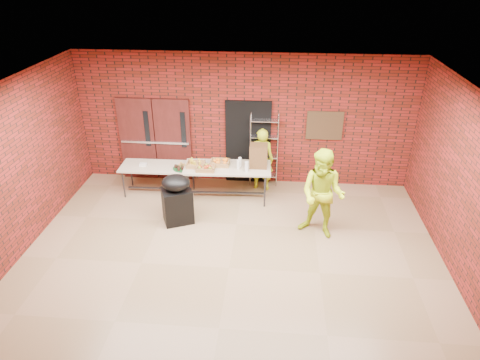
{
  "coord_description": "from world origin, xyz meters",
  "views": [
    {
      "loc": [
        0.73,
        -6.16,
        5.11
      ],
      "look_at": [
        0.08,
        1.4,
        1.1
      ],
      "focal_mm": 32.0,
      "sensor_mm": 36.0,
      "label": 1
    }
  ],
  "objects_px": {
    "table_left": "(158,168)",
    "table_right": "(227,169)",
    "wire_rack": "(264,150)",
    "volunteer_man": "(322,194)",
    "covered_grill": "(177,199)",
    "volunteer_woman": "(262,159)",
    "coffee_dispenser": "(259,156)"
  },
  "relations": [
    {
      "from": "volunteer_man",
      "to": "coffee_dispenser",
      "type": "bearing_deg",
      "value": 157.83
    },
    {
      "from": "table_right",
      "to": "covered_grill",
      "type": "distance_m",
      "value": 1.45
    },
    {
      "from": "table_right",
      "to": "volunteer_man",
      "type": "bearing_deg",
      "value": -35.51
    },
    {
      "from": "table_left",
      "to": "volunteer_woman",
      "type": "height_order",
      "value": "volunteer_woman"
    },
    {
      "from": "coffee_dispenser",
      "to": "wire_rack",
      "type": "bearing_deg",
      "value": 81.44
    },
    {
      "from": "table_right",
      "to": "covered_grill",
      "type": "height_order",
      "value": "covered_grill"
    },
    {
      "from": "volunteer_man",
      "to": "covered_grill",
      "type": "bearing_deg",
      "value": -159.95
    },
    {
      "from": "table_left",
      "to": "table_right",
      "type": "bearing_deg",
      "value": -4.14
    },
    {
      "from": "table_right",
      "to": "volunteer_woman",
      "type": "height_order",
      "value": "volunteer_woman"
    },
    {
      "from": "wire_rack",
      "to": "table_left",
      "type": "bearing_deg",
      "value": -163.9
    },
    {
      "from": "wire_rack",
      "to": "covered_grill",
      "type": "height_order",
      "value": "wire_rack"
    },
    {
      "from": "volunteer_woman",
      "to": "volunteer_man",
      "type": "distance_m",
      "value": 2.25
    },
    {
      "from": "table_right",
      "to": "volunteer_man",
      "type": "distance_m",
      "value": 2.43
    },
    {
      "from": "covered_grill",
      "to": "volunteer_woman",
      "type": "bearing_deg",
      "value": 20.08
    },
    {
      "from": "wire_rack",
      "to": "coffee_dispenser",
      "type": "xyz_separation_m",
      "value": [
        -0.1,
        -0.67,
        0.16
      ]
    },
    {
      "from": "wire_rack",
      "to": "covered_grill",
      "type": "distance_m",
      "value": 2.57
    },
    {
      "from": "volunteer_man",
      "to": "wire_rack",
      "type": "bearing_deg",
      "value": 145.13
    },
    {
      "from": "coffee_dispenser",
      "to": "table_left",
      "type": "bearing_deg",
      "value": 179.76
    },
    {
      "from": "wire_rack",
      "to": "covered_grill",
      "type": "xyz_separation_m",
      "value": [
        -1.76,
        -1.84,
        -0.37
      ]
    },
    {
      "from": "table_left",
      "to": "covered_grill",
      "type": "bearing_deg",
      "value": -59.75
    },
    {
      "from": "table_right",
      "to": "volunteer_man",
      "type": "relative_size",
      "value": 1.07
    },
    {
      "from": "table_left",
      "to": "coffee_dispenser",
      "type": "relative_size",
      "value": 3.34
    },
    {
      "from": "wire_rack",
      "to": "table_right",
      "type": "xyz_separation_m",
      "value": [
        -0.81,
        -0.76,
        -0.17
      ]
    },
    {
      "from": "table_right",
      "to": "coffee_dispenser",
      "type": "height_order",
      "value": "coffee_dispenser"
    },
    {
      "from": "table_right",
      "to": "volunteer_man",
      "type": "xyz_separation_m",
      "value": [
        2.03,
        -1.32,
        0.19
      ]
    },
    {
      "from": "table_right",
      "to": "coffee_dispenser",
      "type": "bearing_deg",
      "value": 4.86
    },
    {
      "from": "wire_rack",
      "to": "covered_grill",
      "type": "bearing_deg",
      "value": -132.47
    },
    {
      "from": "coffee_dispenser",
      "to": "volunteer_woman",
      "type": "relative_size",
      "value": 0.34
    },
    {
      "from": "volunteer_woman",
      "to": "covered_grill",
      "type": "bearing_deg",
      "value": 51.67
    },
    {
      "from": "table_left",
      "to": "volunteer_woman",
      "type": "distance_m",
      "value": 2.46
    },
    {
      "from": "table_right",
      "to": "coffee_dispenser",
      "type": "xyz_separation_m",
      "value": [
        0.71,
        0.09,
        0.33
      ]
    },
    {
      "from": "table_right",
      "to": "table_left",
      "type": "bearing_deg",
      "value": 173.97
    }
  ]
}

